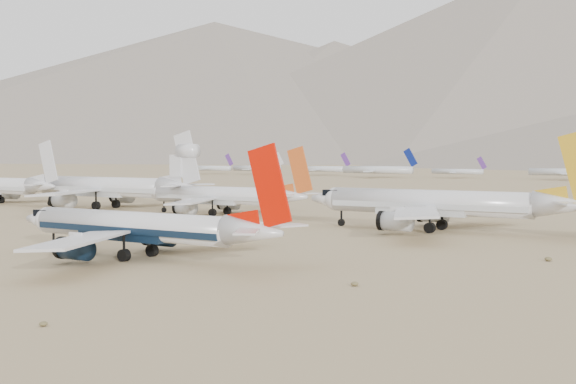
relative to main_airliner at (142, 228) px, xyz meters
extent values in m
plane|color=olive|center=(8.52, -4.50, -4.21)|extent=(7000.00, 7000.00, 0.00)
cylinder|color=silver|center=(-1.96, 0.00, 0.19)|extent=(32.38, 3.83, 3.83)
cube|color=black|center=(-1.96, 0.00, -0.29)|extent=(31.73, 3.89, 0.86)
sphere|color=silver|center=(-18.15, 0.00, 0.19)|extent=(3.83, 3.83, 3.83)
cube|color=black|center=(-18.73, 0.00, 1.24)|extent=(2.68, 2.49, 0.96)
cone|color=silver|center=(18.05, 0.00, 0.47)|extent=(8.10, 3.83, 3.83)
cube|color=silver|center=(0.54, -11.36, -0.48)|extent=(12.51, 19.71, 0.60)
cube|color=silver|center=(19.63, -3.72, 0.95)|extent=(5.14, 6.72, 0.23)
cylinder|color=black|center=(-3.76, -7.96, -2.21)|extent=(4.50, 2.76, 2.76)
cube|color=silver|center=(0.54, 11.36, -0.48)|extent=(12.51, 19.71, 0.60)
cube|color=silver|center=(19.63, 3.72, 0.95)|extent=(5.14, 6.72, 0.23)
cylinder|color=black|center=(-3.76, 7.96, -2.21)|extent=(4.50, 2.76, 2.76)
cube|color=red|center=(20.30, 0.00, 6.06)|extent=(6.14, 0.31, 10.11)
cylinder|color=black|center=(-17.20, 0.00, -3.64)|extent=(1.15, 0.48, 1.15)
cylinder|color=black|center=(-0.61, -2.68, -3.41)|extent=(1.61, 0.96, 1.61)
cylinder|color=black|center=(-0.61, 2.68, -3.41)|extent=(1.61, 0.96, 1.61)
cylinder|color=silver|center=(19.91, 53.63, 1.04)|extent=(37.61, 4.57, 4.57)
cube|color=silver|center=(19.91, 53.63, 0.47)|extent=(36.86, 4.64, 1.03)
sphere|color=silver|center=(1.11, 53.63, 1.04)|extent=(4.57, 4.57, 4.57)
cube|color=black|center=(0.42, 53.63, 2.30)|extent=(3.20, 2.97, 1.14)
cone|color=silver|center=(43.16, 53.63, 1.39)|extent=(9.40, 4.57, 4.57)
cube|color=silver|center=(22.82, 40.37, 0.24)|extent=(14.53, 22.89, 0.71)
cube|color=silver|center=(44.99, 49.28, 1.96)|extent=(5.97, 7.81, 0.27)
cylinder|color=silver|center=(17.82, 44.32, -1.82)|extent=(5.22, 3.29, 3.29)
cube|color=silver|center=(22.82, 66.88, 0.24)|extent=(14.53, 22.89, 0.71)
cylinder|color=silver|center=(17.82, 62.93, -1.82)|extent=(5.22, 3.29, 3.29)
cylinder|color=black|center=(2.25, 53.63, -3.53)|extent=(1.37, 0.57, 1.37)
cylinder|color=black|center=(21.48, 50.43, -3.25)|extent=(1.92, 1.14, 1.92)
cylinder|color=black|center=(21.48, 56.83, -3.25)|extent=(1.92, 1.14, 1.92)
cylinder|color=silver|center=(-33.99, 60.83, 0.40)|extent=(32.85, 4.01, 4.01)
cube|color=silver|center=(-33.99, 60.83, -0.10)|extent=(32.19, 4.07, 0.90)
sphere|color=silver|center=(-50.41, 60.83, 0.40)|extent=(4.01, 4.01, 4.01)
cube|color=black|center=(-51.02, 60.83, 1.51)|extent=(2.81, 2.61, 1.00)
cone|color=silver|center=(-13.69, 60.83, 0.70)|extent=(8.21, 4.01, 4.01)
cube|color=silver|center=(-31.46, 49.24, -0.30)|extent=(12.69, 19.99, 0.62)
cube|color=silver|center=(-12.09, 57.03, 1.21)|extent=(5.21, 6.82, 0.24)
cylinder|color=silver|center=(-35.82, 52.69, -2.11)|extent=(4.56, 2.89, 2.89)
cube|color=silver|center=(-31.46, 72.42, -0.30)|extent=(12.69, 19.99, 0.62)
cube|color=silver|center=(-12.09, 64.62, 1.21)|extent=(5.21, 6.82, 0.24)
cylinder|color=silver|center=(-35.82, 68.97, -2.11)|extent=(4.56, 2.89, 2.89)
cube|color=#D0531B|center=(-11.41, 60.83, 6.40)|extent=(6.22, 0.32, 10.26)
cylinder|color=black|center=(-49.41, 60.83, -3.61)|extent=(1.20, 0.50, 1.20)
cylinder|color=black|center=(-32.62, 58.02, -3.37)|extent=(1.69, 1.00, 1.69)
cylinder|color=black|center=(-32.62, 63.64, -3.37)|extent=(1.69, 1.00, 1.69)
cylinder|color=silver|center=(-71.27, 61.64, 1.47)|extent=(41.31, 4.95, 4.95)
cube|color=silver|center=(-71.27, 61.64, 0.86)|extent=(40.48, 5.02, 1.11)
sphere|color=silver|center=(-91.92, 61.64, 1.47)|extent=(4.95, 4.95, 4.95)
cube|color=black|center=(-92.66, 61.64, 2.83)|extent=(3.46, 3.21, 1.24)
cone|color=silver|center=(-45.74, 61.64, 1.84)|extent=(10.33, 4.95, 4.95)
cube|color=silver|center=(-68.08, 47.11, 0.61)|extent=(15.95, 25.14, 0.77)
cube|color=silver|center=(-43.73, 56.88, 2.46)|extent=(6.56, 8.57, 0.30)
cylinder|color=silver|center=(-73.56, 51.45, -1.62)|extent=(5.74, 3.56, 3.56)
cube|color=silver|center=(-68.08, 76.16, 0.61)|extent=(15.95, 25.14, 0.77)
cube|color=silver|center=(-43.73, 66.39, 2.46)|extent=(6.56, 8.57, 0.30)
cylinder|color=silver|center=(-73.56, 71.82, -1.62)|extent=(5.74, 3.56, 3.56)
cube|color=silver|center=(-42.87, 61.64, 8.98)|extent=(7.83, 0.40, 12.90)
cylinder|color=silver|center=(-42.58, 61.64, 10.57)|extent=(5.16, 3.20, 3.20)
cylinder|color=black|center=(-90.68, 61.64, -3.47)|extent=(1.48, 0.62, 1.48)
cylinder|color=black|center=(-69.54, 58.17, -3.18)|extent=(2.08, 1.24, 2.08)
cylinder|color=black|center=(-69.54, 65.10, -3.18)|extent=(2.08, 1.24, 2.08)
cone|color=silver|center=(-89.25, 57.87, 1.35)|extent=(9.24, 4.54, 4.54)
cube|color=silver|center=(-87.46, 53.60, 1.92)|extent=(5.87, 7.67, 0.27)
cube|color=silver|center=(-109.25, 70.93, 0.21)|extent=(14.28, 22.50, 0.70)
cube|color=silver|center=(-87.46, 62.15, 1.92)|extent=(5.87, 7.67, 0.27)
cylinder|color=silver|center=(-114.16, 67.05, -1.83)|extent=(5.13, 3.27, 3.27)
cube|color=silver|center=(-86.69, 57.87, 7.76)|extent=(7.01, 0.36, 11.54)
cylinder|color=black|center=(-110.56, 61.05, -3.26)|extent=(1.91, 1.14, 1.91)
cylinder|color=silver|center=(-247.66, 336.03, -0.04)|extent=(35.85, 3.54, 3.54)
cube|color=#582C8B|center=(-230.79, 336.03, 5.95)|extent=(7.14, 0.35, 8.99)
cube|color=silver|center=(-247.66, 326.75, -0.57)|extent=(9.45, 16.50, 0.35)
cube|color=silver|center=(-247.66, 345.31, -0.57)|extent=(9.45, 16.50, 0.35)
cylinder|color=silver|center=(-212.28, 343.00, 0.09)|extent=(38.48, 3.80, 3.80)
cube|color=silver|center=(-194.17, 343.00, 6.52)|extent=(7.66, 0.38, 9.65)
cube|color=silver|center=(-212.28, 333.04, -0.48)|extent=(10.14, 17.71, 0.38)
cube|color=silver|center=(-212.28, 352.96, -0.48)|extent=(10.14, 17.71, 0.38)
cylinder|color=silver|center=(-164.61, 349.22, 0.05)|extent=(37.80, 3.74, 3.74)
cube|color=#582C8B|center=(-146.83, 349.22, 6.37)|extent=(7.53, 0.37, 9.48)
cube|color=silver|center=(-164.61, 339.44, -0.51)|extent=(9.96, 17.40, 0.37)
cube|color=silver|center=(-164.61, 359.00, -0.51)|extent=(9.96, 17.40, 0.37)
cylinder|color=silver|center=(-114.14, 327.02, 0.41)|extent=(44.96, 4.44, 4.44)
cube|color=navy|center=(-92.98, 327.02, 7.92)|extent=(8.95, 0.44, 11.28)
cube|color=silver|center=(-114.14, 315.39, -0.26)|extent=(11.85, 20.70, 0.44)
cube|color=silver|center=(-114.14, 338.66, -0.26)|extent=(11.85, 20.70, 0.44)
cylinder|color=silver|center=(-69.15, 340.51, -0.30)|extent=(30.58, 3.02, 3.02)
cube|color=#582C8B|center=(-54.76, 340.51, 4.80)|extent=(6.09, 0.30, 7.67)
cube|color=silver|center=(-69.15, 332.59, -0.76)|extent=(8.06, 14.08, 0.30)
cube|color=silver|center=(-69.15, 348.42, -0.76)|extent=(8.06, 14.08, 0.30)
cylinder|color=silver|center=(-8.49, 340.46, 0.14)|extent=(39.55, 3.91, 3.91)
cube|color=silver|center=(-8.49, 330.23, -0.45)|extent=(10.42, 18.20, 0.39)
cube|color=silver|center=(-8.49, 350.70, -0.45)|extent=(10.42, 18.20, 0.39)
cone|color=slate|center=(-1891.48, 1515.50, 125.79)|extent=(1456.00, 1456.00, 260.00)
cone|color=slate|center=(-1291.48, 1715.50, 205.79)|extent=(3024.00, 3024.00, 420.00)
cone|color=slate|center=(-791.48, 1555.50, 145.79)|extent=(1800.00, 1800.00, 300.00)
cone|color=slate|center=(-291.48, 1685.50, 230.79)|extent=(2444.00, 2444.00, 470.00)
cone|color=slate|center=(-1491.48, 1095.50, 55.79)|extent=(1080.00, 1080.00, 120.00)
cone|color=slate|center=(-691.48, 1095.50, 43.29)|extent=(855.00, 855.00, 95.00)
ellipsoid|color=brown|center=(-21.88, 9.90, -3.92)|extent=(0.98, 0.98, 0.54)
ellipsoid|color=brown|center=(19.22, -32.20, -4.00)|extent=(0.70, 0.70, 0.39)
ellipsoid|color=brown|center=(32.92, -2.90, -3.96)|extent=(0.84, 0.84, 0.46)
ellipsoid|color=brown|center=(46.62, 26.40, -3.92)|extent=(0.98, 0.98, 0.54)
camera|label=1|loc=(66.43, -71.24, 9.76)|focal=45.00mm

